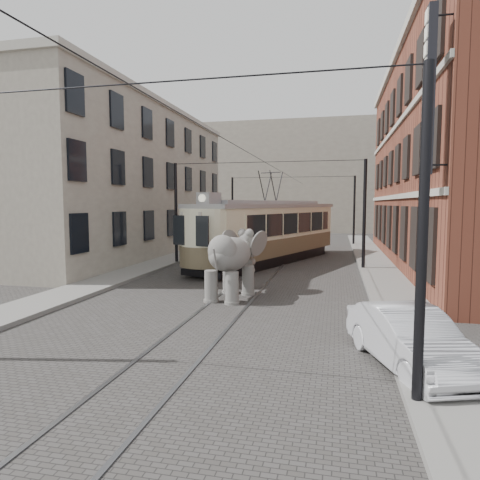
# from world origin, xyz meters

# --- Properties ---
(ground) EXTENTS (120.00, 120.00, 0.00)m
(ground) POSITION_xyz_m (0.00, 0.00, 0.00)
(ground) COLOR #3D3A38
(tram_rails) EXTENTS (1.54, 80.00, 0.02)m
(tram_rails) POSITION_xyz_m (0.00, 0.00, 0.01)
(tram_rails) COLOR slate
(tram_rails) RESTS_ON ground
(sidewalk_right) EXTENTS (2.00, 60.00, 0.15)m
(sidewalk_right) POSITION_xyz_m (6.00, 0.00, 0.07)
(sidewalk_right) COLOR slate
(sidewalk_right) RESTS_ON ground
(sidewalk_left) EXTENTS (2.00, 60.00, 0.15)m
(sidewalk_left) POSITION_xyz_m (-6.50, 0.00, 0.07)
(sidewalk_left) COLOR slate
(sidewalk_left) RESTS_ON ground
(brick_building) EXTENTS (8.00, 26.00, 12.00)m
(brick_building) POSITION_xyz_m (11.00, 9.00, 6.00)
(brick_building) COLOR brown
(brick_building) RESTS_ON ground
(stucco_building) EXTENTS (7.00, 24.00, 10.00)m
(stucco_building) POSITION_xyz_m (-11.00, 10.00, 5.00)
(stucco_building) COLOR gray
(stucco_building) RESTS_ON ground
(distant_block) EXTENTS (28.00, 10.00, 14.00)m
(distant_block) POSITION_xyz_m (0.00, 40.00, 7.00)
(distant_block) COLOR gray
(distant_block) RESTS_ON ground
(catenary) EXTENTS (11.00, 30.20, 6.00)m
(catenary) POSITION_xyz_m (-0.20, 5.00, 3.00)
(catenary) COLOR black
(catenary) RESTS_ON ground
(tram) EXTENTS (7.47, 14.11, 5.54)m
(tram) POSITION_xyz_m (-0.20, 7.80, 2.77)
(tram) COLOR beige
(tram) RESTS_ON ground
(elephant) EXTENTS (2.97, 4.57, 2.61)m
(elephant) POSITION_xyz_m (-0.18, -2.27, 1.31)
(elephant) COLOR #615E5A
(elephant) RESTS_ON ground
(parked_car) EXTENTS (2.67, 4.29, 1.33)m
(parked_car) POSITION_xyz_m (5.37, -8.09, 0.67)
(parked_car) COLOR #B6B6BC
(parked_car) RESTS_ON ground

